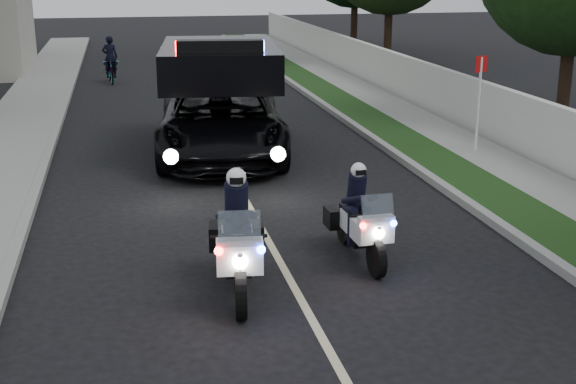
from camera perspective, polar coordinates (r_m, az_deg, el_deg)
The scene contains 16 objects.
ground at distance 10.11m, azimuth 2.19°, elevation -10.10°, with size 120.00×120.00×0.00m, color black.
curb_right at distance 20.29m, azimuth 6.47°, elevation 3.78°, with size 0.20×60.00×0.15m, color gray.
grass_verge at distance 20.52m, azimuth 8.33°, elevation 3.86°, with size 1.20×60.00×0.16m, color #193814.
sidewalk_right at distance 21.01m, azimuth 11.66°, elevation 3.98°, with size 1.40×60.00×0.16m, color gray.
property_wall at distance 21.30m, azimuth 14.25°, elevation 5.83°, with size 0.22×60.00×1.50m, color beige.
curb_left at distance 19.35m, azimuth -17.25°, elevation 2.50°, with size 0.20×60.00×0.15m, color gray.
lane_marking at distance 19.42m, azimuth -5.11°, elevation 3.02°, with size 0.12×50.00×0.01m, color #BFB78C.
police_moto_left at distance 11.25m, azimuth -3.64°, elevation -7.23°, with size 0.74×2.11×1.79m, color silver, non-canonical shape.
police_moto_right at distance 12.44m, azimuth 5.23°, elevation -4.88°, with size 0.64×1.82×1.55m, color silver, non-canonical shape.
police_suv at distance 19.06m, azimuth -4.88°, elevation 2.75°, with size 2.94×6.35×3.09m, color black.
bicycle at distance 31.29m, azimuth -12.83°, elevation 7.84°, with size 0.60×1.71×0.90m, color black.
cyclist at distance 31.29m, azimuth -12.83°, elevation 7.84°, with size 0.57×0.38×1.59m, color black.
sign_post at distance 19.35m, azimuth 13.55°, elevation 2.55°, with size 0.39×0.39×2.50m, color #A20B1E, non-canonical shape.
tree_right_b at distance 23.64m, azimuth 19.37°, elevation 4.58°, with size 5.52×5.52×9.20m, color #1A3913, non-canonical shape.
tree_right_d at distance 36.37m, azimuth 7.27°, elevation 9.29°, with size 6.12×6.12×10.20m, color #203F15, non-canonical shape.
tree_right_e at distance 42.39m, azimuth 4.83°, elevation 10.38°, with size 5.99×5.99×9.99m, color #103310, non-canonical shape.
Camera 1 is at (-2.27, -8.74, 4.54)m, focal length 48.41 mm.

